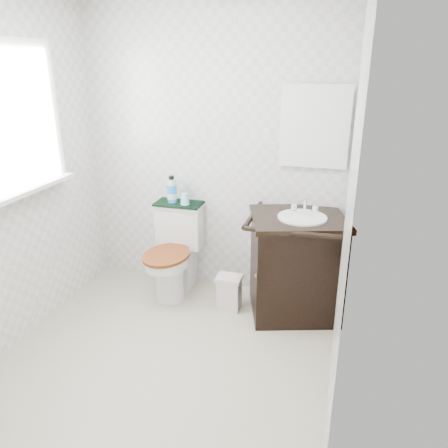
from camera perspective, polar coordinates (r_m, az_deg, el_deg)
The scene contains 12 objects.
floor at distance 3.13m, azimuth -8.14°, elevation -17.55°, with size 2.40×2.40×0.00m, color #A9A088.
wall_back at distance 3.65m, azimuth -1.48°, elevation 9.25°, with size 2.40×2.40×0.00m, color silver.
wall_right at distance 2.33m, azimuth 15.80°, elevation 1.77°, with size 2.40×2.40×0.00m, color silver.
window at distance 3.29m, azimuth -25.47°, elevation 12.20°, with size 0.02×0.70×0.90m, color white.
mirror at distance 3.44m, azimuth 11.76°, elevation 12.33°, with size 0.50×0.02×0.60m, color silver.
toilet at distance 3.81m, azimuth -6.35°, elevation -4.08°, with size 0.41×0.63×0.76m.
vanity at distance 3.47m, azimuth 9.36°, elevation -5.04°, with size 0.85×0.78×0.92m.
trash_bin at distance 3.60m, azimuth 0.67°, elevation -8.89°, with size 0.20×0.16×0.29m.
towel at distance 3.75m, azimuth -5.92°, elevation 2.69°, with size 0.40×0.22×0.02m, color black.
mouthwash_bottle at distance 3.74m, azimuth -6.83°, elevation 4.40°, with size 0.08×0.08×0.23m.
cup at distance 3.68m, azimuth -5.13°, elevation 3.28°, with size 0.08×0.08×0.10m, color #7FB9CF.
soap_bar at distance 3.41m, azimuth 9.14°, elevation 1.69°, with size 0.07×0.04×0.02m, color #1A797F.
Camera 1 is at (1.07, -2.22, 1.93)m, focal length 35.00 mm.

